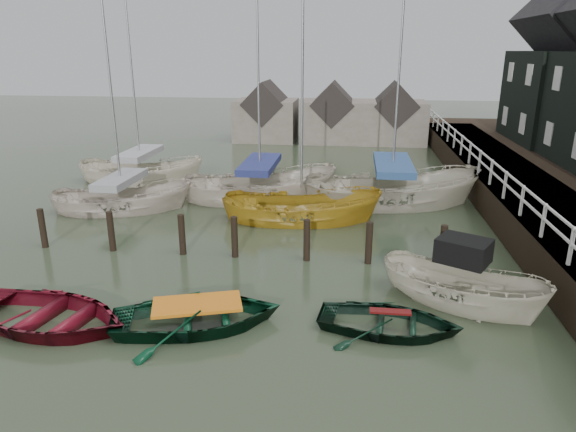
# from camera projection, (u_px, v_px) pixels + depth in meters

# --- Properties ---
(ground) EXTENTS (120.00, 120.00, 0.00)m
(ground) POSITION_uv_depth(u_px,v_px,m) (253.00, 300.00, 14.20)
(ground) COLOR #2A3622
(ground) RESTS_ON ground
(pier) EXTENTS (3.04, 32.00, 2.70)m
(pier) POSITION_uv_depth(u_px,v_px,m) (511.00, 192.00, 22.27)
(pier) COLOR black
(pier) RESTS_ON ground
(mooring_pilings) EXTENTS (13.72, 0.22, 1.80)m
(mooring_pilings) POSITION_uv_depth(u_px,v_px,m) (237.00, 243.00, 17.00)
(mooring_pilings) COLOR black
(mooring_pilings) RESTS_ON ground
(far_sheds) EXTENTS (14.00, 4.08, 4.39)m
(far_sheds) POSITION_uv_depth(u_px,v_px,m) (330.00, 116.00, 38.03)
(far_sheds) COLOR #665B51
(far_sheds) RESTS_ON ground
(rowboat_red) EXTENTS (4.93, 3.93, 0.92)m
(rowboat_red) POSITION_uv_depth(u_px,v_px,m) (49.00, 326.00, 12.85)
(rowboat_red) COLOR maroon
(rowboat_red) RESTS_ON ground
(rowboat_green) EXTENTS (4.89, 4.12, 0.87)m
(rowboat_green) POSITION_uv_depth(u_px,v_px,m) (198.00, 326.00, 12.86)
(rowboat_green) COLOR black
(rowboat_green) RESTS_ON ground
(rowboat_dkgreen) EXTENTS (3.75, 2.87, 0.72)m
(rowboat_dkgreen) POSITION_uv_depth(u_px,v_px,m) (389.00, 330.00, 12.67)
(rowboat_dkgreen) COLOR black
(rowboat_dkgreen) RESTS_ON ground
(motorboat) EXTENTS (4.79, 3.72, 2.70)m
(motorboat) POSITION_uv_depth(u_px,v_px,m) (459.00, 302.00, 13.92)
(motorboat) COLOR beige
(motorboat) RESTS_ON ground
(sailboat_a) EXTENTS (6.22, 3.82, 9.98)m
(sailboat_a) POSITION_uv_depth(u_px,v_px,m) (123.00, 209.00, 22.07)
(sailboat_a) COLOR beige
(sailboat_a) RESTS_ON ground
(sailboat_b) EXTENTS (7.61, 4.62, 11.50)m
(sailboat_b) POSITION_uv_depth(u_px,v_px,m) (260.00, 198.00, 23.74)
(sailboat_b) COLOR beige
(sailboat_b) RESTS_ON ground
(sailboat_c) EXTENTS (6.58, 2.92, 10.50)m
(sailboat_c) POSITION_uv_depth(u_px,v_px,m) (301.00, 220.00, 20.81)
(sailboat_c) COLOR #B48B21
(sailboat_c) RESTS_ON ground
(sailboat_d) EXTENTS (8.28, 4.30, 13.16)m
(sailboat_d) POSITION_uv_depth(u_px,v_px,m) (391.00, 203.00, 22.95)
(sailboat_d) COLOR #BDB6A1
(sailboat_d) RESTS_ON ground
(sailboat_e) EXTENTS (6.66, 2.67, 10.39)m
(sailboat_e) POSITION_uv_depth(u_px,v_px,m) (142.00, 181.00, 26.73)
(sailboat_e) COLOR beige
(sailboat_e) RESTS_ON ground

